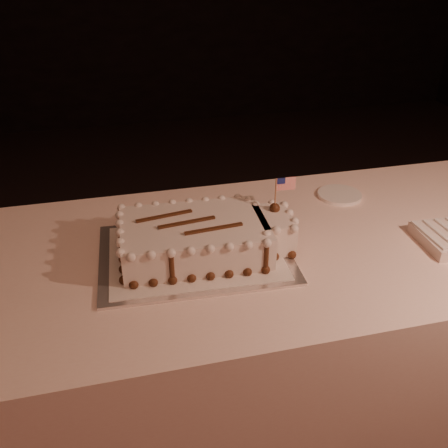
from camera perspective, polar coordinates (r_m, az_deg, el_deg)
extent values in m
cube|color=#FFD7C5|center=(1.62, 4.64, -13.54)|extent=(2.40, 0.80, 0.75)
cube|color=silver|center=(1.33, -3.36, -3.42)|extent=(0.52, 0.40, 0.01)
cube|color=silver|center=(1.33, -3.36, -3.24)|extent=(0.46, 0.36, 0.00)
cube|color=silver|center=(1.30, -3.42, -1.56)|extent=(0.39, 0.27, 0.09)
cube|color=silver|center=(1.34, 5.66, -0.66)|extent=(0.10, 0.15, 0.09)
sphere|color=#4E2813|center=(1.21, -10.28, -6.85)|extent=(0.02, 0.02, 0.02)
sphere|color=#4E2813|center=(1.21, -8.09, -6.64)|extent=(0.02, 0.02, 0.02)
sphere|color=#4E2813|center=(1.21, -5.90, -6.42)|extent=(0.02, 0.02, 0.02)
sphere|color=#4E2813|center=(1.22, -3.72, -6.20)|extent=(0.02, 0.02, 0.02)
sphere|color=#4E2813|center=(1.22, -1.56, -5.97)|extent=(0.02, 0.02, 0.02)
sphere|color=#4E2813|center=(1.23, 0.58, -5.73)|extent=(0.02, 0.02, 0.02)
sphere|color=#4E2813|center=(1.24, 2.69, -5.49)|extent=(0.02, 0.02, 0.02)
sphere|color=#4E2813|center=(1.25, 4.77, -5.24)|extent=(0.02, 0.02, 0.02)
sphere|color=#4E2813|center=(1.28, 4.72, -4.25)|extent=(0.02, 0.02, 0.02)
sphere|color=#4E2813|center=(1.30, 5.83, -3.71)|extent=(0.02, 0.02, 0.02)
sphere|color=#4E2813|center=(1.31, 7.77, -3.49)|extent=(0.02, 0.02, 0.02)
sphere|color=#4E2813|center=(1.34, 7.84, -2.65)|extent=(0.02, 0.02, 0.02)
sphere|color=#4E2813|center=(1.38, 7.26, -1.64)|extent=(0.02, 0.02, 0.02)
sphere|color=#4E2813|center=(1.42, 6.70, -0.68)|extent=(0.02, 0.02, 0.02)
sphere|color=#4E2813|center=(1.42, 5.35, -0.47)|extent=(0.02, 0.02, 0.02)
sphere|color=#4E2813|center=(1.41, 3.54, -0.66)|extent=(0.02, 0.02, 0.02)
sphere|color=#4E2813|center=(1.44, 2.73, -0.03)|extent=(0.02, 0.02, 0.02)
sphere|color=#4E2813|center=(1.45, 1.53, 0.25)|extent=(0.02, 0.02, 0.02)
sphere|color=#4E2813|center=(1.44, -0.27, 0.08)|extent=(0.02, 0.02, 0.02)
sphere|color=#4E2813|center=(1.43, -2.09, -0.10)|extent=(0.02, 0.02, 0.02)
sphere|color=#4E2813|center=(1.43, -3.93, -0.27)|extent=(0.02, 0.02, 0.02)
sphere|color=#4E2813|center=(1.42, -5.77, -0.45)|extent=(0.02, 0.02, 0.02)
sphere|color=#4E2813|center=(1.42, -7.63, -0.63)|extent=(0.02, 0.02, 0.02)
sphere|color=#4E2813|center=(1.42, -9.48, -0.80)|extent=(0.02, 0.02, 0.02)
sphere|color=#4E2813|center=(1.42, -11.34, -0.98)|extent=(0.02, 0.02, 0.02)
sphere|color=#4E2813|center=(1.39, -11.53, -1.85)|extent=(0.02, 0.02, 0.02)
sphere|color=#4E2813|center=(1.35, -11.50, -2.87)|extent=(0.02, 0.02, 0.02)
sphere|color=#4E2813|center=(1.31, -11.47, -3.95)|extent=(0.02, 0.02, 0.02)
sphere|color=#4E2813|center=(1.27, -11.43, -5.09)|extent=(0.02, 0.02, 0.02)
sphere|color=#4E2813|center=(1.23, -11.40, -6.31)|extent=(0.02, 0.02, 0.02)
sphere|color=silver|center=(1.17, -10.62, -3.75)|extent=(0.02, 0.02, 0.02)
sphere|color=silver|center=(1.17, -8.36, -3.54)|extent=(0.02, 0.02, 0.02)
sphere|color=silver|center=(1.17, -6.10, -3.32)|extent=(0.02, 0.02, 0.02)
sphere|color=silver|center=(1.17, -3.84, -3.09)|extent=(0.02, 0.02, 0.02)
sphere|color=silver|center=(1.18, -1.61, -2.87)|extent=(0.02, 0.02, 0.02)
sphere|color=silver|center=(1.19, 0.60, -2.64)|extent=(0.02, 0.02, 0.02)
sphere|color=silver|center=(1.19, 2.78, -2.41)|extent=(0.02, 0.02, 0.02)
sphere|color=silver|center=(1.20, 4.92, -2.18)|extent=(0.02, 0.02, 0.02)
sphere|color=silver|center=(1.24, 4.87, -1.24)|extent=(0.02, 0.02, 0.02)
sphere|color=silver|center=(1.26, 6.01, -0.73)|extent=(0.02, 0.02, 0.02)
sphere|color=silver|center=(1.27, 8.01, -0.52)|extent=(0.02, 0.02, 0.02)
sphere|color=silver|center=(1.30, 8.07, 0.27)|extent=(0.02, 0.02, 0.02)
sphere|color=silver|center=(1.34, 7.47, 1.23)|extent=(0.02, 0.02, 0.02)
sphere|color=silver|center=(1.38, 6.89, 2.14)|extent=(0.02, 0.02, 0.02)
sphere|color=silver|center=(1.38, 5.50, 2.33)|extent=(0.02, 0.02, 0.02)
sphere|color=silver|center=(1.37, 3.64, 2.17)|extent=(0.02, 0.02, 0.02)
sphere|color=silver|center=(1.40, 2.81, 2.76)|extent=(0.02, 0.02, 0.02)
sphere|color=silver|center=(1.41, 1.57, 3.02)|extent=(0.02, 0.02, 0.02)
sphere|color=silver|center=(1.40, -0.28, 2.86)|extent=(0.02, 0.02, 0.02)
sphere|color=silver|center=(1.40, -2.15, 2.70)|extent=(0.02, 0.02, 0.02)
sphere|color=silver|center=(1.39, -4.04, 2.53)|extent=(0.02, 0.02, 0.02)
sphere|color=silver|center=(1.39, -5.94, 2.35)|extent=(0.02, 0.02, 0.02)
sphere|color=silver|center=(1.38, -7.84, 2.18)|extent=(0.02, 0.02, 0.02)
sphere|color=silver|center=(1.38, -9.75, 2.00)|extent=(0.02, 0.02, 0.02)
sphere|color=silver|center=(1.38, -11.66, 1.82)|extent=(0.02, 0.02, 0.02)
sphere|color=silver|center=(1.35, -11.86, 0.99)|extent=(0.02, 0.02, 0.02)
sphere|color=silver|center=(1.31, -11.84, 0.03)|extent=(0.02, 0.02, 0.02)
sphere|color=silver|center=(1.27, -11.82, -0.99)|extent=(0.02, 0.02, 0.02)
sphere|color=silver|center=(1.23, -11.79, -2.08)|extent=(0.02, 0.02, 0.02)
sphere|color=silver|center=(1.19, -11.77, -3.24)|extent=(0.02, 0.02, 0.02)
cylinder|color=#4E2813|center=(1.19, -5.99, -4.97)|extent=(0.01, 0.01, 0.08)
sphere|color=#4E2813|center=(1.21, -5.90, -6.35)|extent=(0.02, 0.02, 0.02)
cylinder|color=#4E2813|center=(1.23, 4.84, -3.80)|extent=(0.01, 0.01, 0.08)
sphere|color=#4E2813|center=(1.25, 4.77, -5.17)|extent=(0.02, 0.02, 0.02)
cylinder|color=#4E2813|center=(1.36, 7.35, -0.29)|extent=(0.01, 0.01, 0.08)
sphere|color=#4E2813|center=(1.38, 7.26, -1.57)|extent=(0.02, 0.02, 0.02)
cylinder|color=#4E2813|center=(1.43, 1.55, 1.56)|extent=(0.01, 0.01, 0.08)
sphere|color=#4E2813|center=(1.45, 1.53, 0.32)|extent=(0.02, 0.02, 0.02)
cylinder|color=#4E2813|center=(1.40, -7.73, 0.69)|extent=(0.01, 0.01, 0.08)
sphere|color=#4E2813|center=(1.42, -7.63, -0.56)|extent=(0.02, 0.02, 0.02)
cylinder|color=#4E2813|center=(1.29, -11.63, -2.56)|extent=(0.01, 0.01, 0.08)
sphere|color=#4E2813|center=(1.31, -11.47, -3.88)|extent=(0.02, 0.02, 0.02)
cube|color=#4E2813|center=(1.31, -6.84, 0.93)|extent=(0.15, 0.03, 0.01)
cube|color=#4E2813|center=(1.28, -4.28, 0.20)|extent=(0.15, 0.03, 0.01)
cube|color=#4E2813|center=(1.25, -1.17, -0.53)|extent=(0.15, 0.02, 0.01)
sphere|color=#4E2813|center=(1.34, 5.82, 1.82)|extent=(0.03, 0.03, 0.03)
cylinder|color=#B3714C|center=(1.33, 5.89, 3.11)|extent=(0.00, 0.00, 0.11)
cube|color=red|center=(1.32, 7.13, 4.59)|extent=(0.05, 0.01, 0.04)
cube|color=navy|center=(1.31, 6.55, 4.92)|extent=(0.02, 0.01, 0.02)
cube|color=white|center=(1.46, 22.30, -1.16)|extent=(0.01, 0.15, 0.01)
cube|color=white|center=(1.48, 23.46, -1.01)|extent=(0.01, 0.15, 0.01)
cylinder|color=white|center=(1.67, 13.06, 3.25)|extent=(0.14, 0.14, 0.01)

